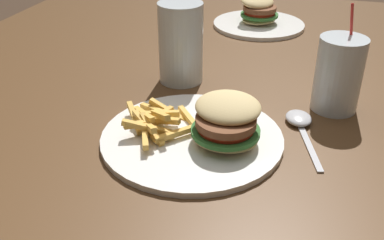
% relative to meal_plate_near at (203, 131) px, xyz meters
% --- Properties ---
extents(dining_table, '(1.23, 1.39, 0.74)m').
position_rel_meal_plate_near_xyz_m(dining_table, '(-0.10, 0.28, -0.13)').
color(dining_table, brown).
rests_on(dining_table, ground_plane).
extents(meal_plate_near, '(0.30, 0.30, 0.09)m').
position_rel_meal_plate_near_xyz_m(meal_plate_near, '(0.00, 0.00, 0.00)').
color(meal_plate_near, white).
rests_on(meal_plate_near, dining_table).
extents(beer_glass, '(0.09, 0.09, 0.16)m').
position_rel_meal_plate_near_xyz_m(beer_glass, '(-0.11, 0.22, 0.05)').
color(beer_glass, silver).
rests_on(beer_glass, dining_table).
extents(juice_glass, '(0.08, 0.08, 0.19)m').
position_rel_meal_plate_near_xyz_m(juice_glass, '(0.20, 0.18, 0.04)').
color(juice_glass, silver).
rests_on(juice_glass, dining_table).
extents(spoon, '(0.08, 0.18, 0.02)m').
position_rel_meal_plate_near_xyz_m(spoon, '(0.15, 0.10, -0.01)').
color(spoon, silver).
rests_on(spoon, dining_table).
extents(meal_plate_far, '(0.25, 0.25, 0.09)m').
position_rel_meal_plate_near_xyz_m(meal_plate_far, '(-0.01, 0.62, 0.00)').
color(meal_plate_far, white).
rests_on(meal_plate_far, dining_table).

